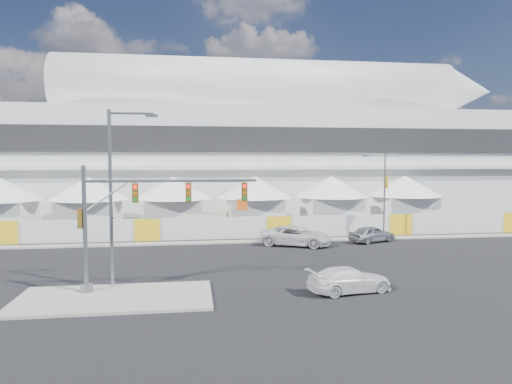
{
  "coord_description": "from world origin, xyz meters",
  "views": [
    {
      "loc": [
        -1.94,
        -27.0,
        7.22
      ],
      "look_at": [
        3.23,
        10.0,
        4.61
      ],
      "focal_mm": 32.0,
      "sensor_mm": 36.0,
      "label": 1
    }
  ],
  "objects": [
    {
      "name": "streetlight_median",
      "position": [
        -6.21,
        -0.8,
        5.82
      ],
      "size": [
        2.73,
        0.27,
        9.88
      ],
      "color": "slate",
      "rests_on": "median_island"
    },
    {
      "name": "pickup_near",
      "position": [
        6.54,
        -3.36,
        0.68
      ],
      "size": [
        2.72,
        4.97,
        1.37
      ],
      "primitive_type": "imported",
      "rotation": [
        0.0,
        0.0,
        1.75
      ],
      "color": "silver",
      "rests_on": "ground"
    },
    {
      "name": "median_island",
      "position": [
        -6.0,
        -3.0,
        0.07
      ],
      "size": [
        10.0,
        5.0,
        0.15
      ],
      "primitive_type": "cube",
      "color": "gray",
      "rests_on": "ground"
    },
    {
      "name": "sedan_silver",
      "position": [
        13.69,
        10.99,
        0.73
      ],
      "size": [
        3.12,
        4.61,
        1.46
      ],
      "primitive_type": "imported",
      "rotation": [
        0.0,
        0.0,
        1.93
      ],
      "color": "#98999C",
      "rests_on": "ground"
    },
    {
      "name": "lot_car_a",
      "position": [
        14.09,
        17.67,
        0.63
      ],
      "size": [
        2.25,
        4.06,
        1.27
      ],
      "primitive_type": "imported",
      "rotation": [
        0.0,
        0.0,
        1.32
      ],
      "color": "silver",
      "rests_on": "ground"
    },
    {
      "name": "traffic_mast",
      "position": [
        -5.52,
        -1.89,
        3.98
      ],
      "size": [
        9.57,
        0.66,
        6.81
      ],
      "color": "slate",
      "rests_on": "median_island"
    },
    {
      "name": "boom_lift",
      "position": [
        -1.4,
        15.5,
        0.95
      ],
      "size": [
        6.98,
        1.67,
        3.55
      ],
      "rotation": [
        0.0,
        0.0,
        0.03
      ],
      "color": "#D85514",
      "rests_on": "ground"
    },
    {
      "name": "lot_car_c",
      "position": [
        -7.54,
        19.44,
        0.75
      ],
      "size": [
        2.23,
        5.22,
        1.5
      ],
      "primitive_type": "imported",
      "rotation": [
        0.0,
        0.0,
        1.54
      ],
      "color": "#9A9A9F",
      "rests_on": "ground"
    },
    {
      "name": "stadium",
      "position": [
        8.71,
        41.5,
        9.45
      ],
      "size": [
        80.0,
        24.8,
        21.98
      ],
      "color": "silver",
      "rests_on": "ground"
    },
    {
      "name": "tent_row",
      "position": [
        0.5,
        24.0,
        3.15
      ],
      "size": [
        53.4,
        8.4,
        5.4
      ],
      "color": "white",
      "rests_on": "ground"
    },
    {
      "name": "hoarding_fence",
      "position": [
        6.0,
        14.5,
        1.0
      ],
      "size": [
        70.0,
        0.25,
        2.0
      ],
      "primitive_type": "cube",
      "color": "silver",
      "rests_on": "ground"
    },
    {
      "name": "scaffold_tower",
      "position": [
        46.0,
        36.0,
        6.0
      ],
      "size": [
        4.4,
        4.4,
        12.0
      ],
      "primitive_type": null,
      "color": "#595B60",
      "rests_on": "ground"
    },
    {
      "name": "streetlight_curb",
      "position": [
        15.26,
        12.5,
        4.58
      ],
      "size": [
        2.34,
        0.53,
        7.89
      ],
      "color": "gray",
      "rests_on": "ground"
    },
    {
      "name": "lot_car_b",
      "position": [
        25.4,
        17.48,
        0.82
      ],
      "size": [
        2.73,
        5.08,
        1.64
      ],
      "primitive_type": "imported",
      "rotation": [
        0.0,
        0.0,
        1.74
      ],
      "color": "black",
      "rests_on": "ground"
    },
    {
      "name": "ground",
      "position": [
        0.0,
        0.0,
        0.0
      ],
      "size": [
        160.0,
        160.0,
        0.0
      ],
      "primitive_type": "plane",
      "color": "black",
      "rests_on": "ground"
    },
    {
      "name": "far_curb",
      "position": [
        20.0,
        12.5,
        0.06
      ],
      "size": [
        80.0,
        1.2,
        0.12
      ],
      "primitive_type": "cube",
      "color": "gray",
      "rests_on": "ground"
    },
    {
      "name": "pickup_curb",
      "position": [
        6.76,
        10.4,
        0.83
      ],
      "size": [
        4.98,
        6.54,
        1.65
      ],
      "primitive_type": "imported",
      "rotation": [
        0.0,
        0.0,
        1.14
      ],
      "color": "silver",
      "rests_on": "ground"
    }
  ]
}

